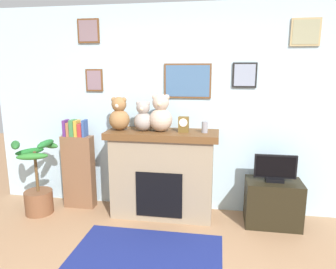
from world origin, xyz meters
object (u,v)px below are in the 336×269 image
Objects in this scene: fireplace at (163,173)px; potted_plant at (38,187)px; bookshelf at (79,168)px; mantel_clock at (184,124)px; teddy_bear_brown at (119,115)px; tv_stand at (273,203)px; teddy_bear_grey at (161,115)px; television at (275,169)px; teddy_bear_tan at (143,117)px; candle_jar at (205,127)px.

potted_plant is at bearing -171.52° from fireplace.
bookshelf is 6.43× the size of mantel_clock.
bookshelf is 2.90× the size of teddy_bear_brown.
bookshelf is 1.54m from mantel_clock.
tv_stand is at bearing -2.44° from fireplace.
teddy_bear_grey is at bearing 7.91° from potted_plant.
television is at bearing -2.35° from bookshelf.
teddy_bear_grey is (-0.02, -0.02, 0.74)m from fireplace.
television is 1.05× the size of teddy_bear_grey.
fireplace is 0.90m from teddy_bear_brown.
fireplace is 7.34× the size of mantel_clock.
teddy_bear_tan is (0.91, -0.06, 0.70)m from bookshelf.
potted_plant is 1.52× the size of tv_stand.
potted_plant reaches higher than tv_stand.
tv_stand is at bearing -1.18° from teddy_bear_brown.
mantel_clock reaches higher than television.
potted_plant is at bearing -172.09° from teddy_bear_grey.
teddy_bear_tan is at bearing 178.59° from tv_stand.
fireplace is at bearing 178.01° from candle_jar.
television is at bearing -90.00° from tv_stand.
candle_jar is at bearing -2.12° from bookshelf.
teddy_bear_brown reaches higher than tv_stand.
television is 1.29× the size of teddy_bear_tan.
teddy_bear_tan reaches higher than television.
candle_jar is at bearing 0.06° from teddy_bear_grey.
potted_plant is at bearing -173.29° from mantel_clock.
television is 3.52× the size of candle_jar.
tv_stand is at bearing -2.32° from bookshelf.
teddy_bear_brown is at bearing -179.97° from candle_jar.
bookshelf reaches higher than television.
mantel_clock is at bearing -0.10° from teddy_bear_tan.
tv_stand is at bearing -1.63° from teddy_bear_grey.
candle_jar is (-0.82, 0.04, 0.46)m from television.
fireplace is at bearing -2.17° from bookshelf.
television reaches higher than tv_stand.
potted_plant is at bearing -147.29° from bookshelf.
teddy_bear_brown is (-1.87, 0.04, 0.58)m from television.
bookshelf is at bearing 176.13° from teddy_bear_tan.
candle_jar reaches higher than potted_plant.
teddy_bear_brown is at bearing 11.77° from potted_plant.
bookshelf is at bearing 176.87° from teddy_bear_grey.
candle_jar is 0.75m from teddy_bear_tan.
candle_jar is 1.05m from teddy_bear_brown.
teddy_bear_brown reaches higher than potted_plant.
fireplace is at bearing 1.95° from teddy_bear_brown.
bookshelf is 1.76m from candle_jar.
teddy_bear_grey is at bearing -0.01° from teddy_bear_brown.
candle_jar is 0.30× the size of teddy_bear_grey.
television is 2.57× the size of mantel_clock.
teddy_bear_tan is at bearing -3.87° from bookshelf.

